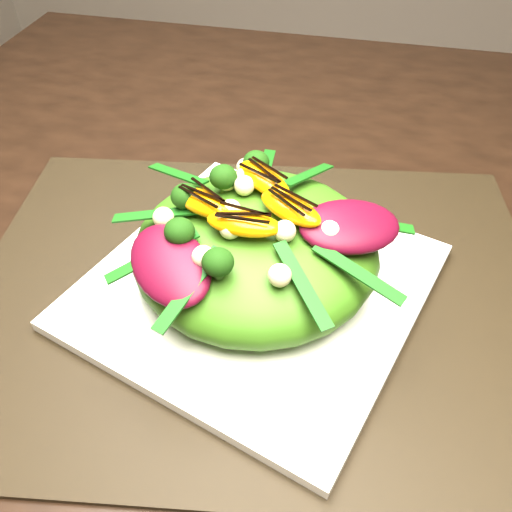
% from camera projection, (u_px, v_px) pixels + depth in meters
% --- Properties ---
extents(floor, '(4.00, 4.00, 0.01)m').
position_uv_depth(floor, '(391.00, 498.00, 1.12)').
color(floor, brown).
rests_on(floor, ground).
extents(dining_table, '(1.60, 0.90, 0.75)m').
position_uv_depth(dining_table, '(503.00, 231.00, 0.61)').
color(dining_table, black).
rests_on(dining_table, floor).
extents(placemat, '(0.60, 0.49, 0.00)m').
position_uv_depth(placemat, '(256.00, 291.00, 0.51)').
color(placemat, black).
rests_on(placemat, dining_table).
extents(plate_base, '(0.36, 0.36, 0.01)m').
position_uv_depth(plate_base, '(256.00, 285.00, 0.51)').
color(plate_base, white).
rests_on(plate_base, placemat).
extents(salad_bowl, '(0.30, 0.30, 0.02)m').
position_uv_depth(salad_bowl, '(256.00, 275.00, 0.50)').
color(salad_bowl, white).
rests_on(salad_bowl, plate_base).
extents(lettuce_mound, '(0.29, 0.29, 0.07)m').
position_uv_depth(lettuce_mound, '(256.00, 248.00, 0.48)').
color(lettuce_mound, '#366512').
rests_on(lettuce_mound, salad_bowl).
extents(radicchio_leaf, '(0.10, 0.09, 0.02)m').
position_uv_depth(radicchio_leaf, '(350.00, 226.00, 0.44)').
color(radicchio_leaf, '#400616').
rests_on(radicchio_leaf, lettuce_mound).
extents(orange_segment, '(0.06, 0.04, 0.02)m').
position_uv_depth(orange_segment, '(262.00, 197.00, 0.46)').
color(orange_segment, orange).
rests_on(orange_segment, lettuce_mound).
extents(broccoli_floret, '(0.04, 0.04, 0.03)m').
position_uv_depth(broccoli_floret, '(199.00, 178.00, 0.47)').
color(broccoli_floret, black).
rests_on(broccoli_floret, lettuce_mound).
extents(macadamia_nut, '(0.02, 0.02, 0.02)m').
position_uv_depth(macadamia_nut, '(269.00, 256.00, 0.41)').
color(macadamia_nut, beige).
rests_on(macadamia_nut, lettuce_mound).
extents(balsamic_drizzle, '(0.04, 0.01, 0.00)m').
position_uv_depth(balsamic_drizzle, '(262.00, 189.00, 0.45)').
color(balsamic_drizzle, black).
rests_on(balsamic_drizzle, orange_segment).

